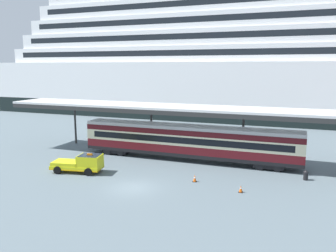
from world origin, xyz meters
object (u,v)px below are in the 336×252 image
traffic_cone_mid (241,189)px  train_carriage (188,141)px  cruise_ship (269,52)px  traffic_cone_near (195,178)px  service_truck (82,163)px  quay_bollard (306,175)px

traffic_cone_mid → train_carriage: bearing=131.8°
train_carriage → traffic_cone_mid: size_ratio=39.37×
cruise_ship → train_carriage: cruise_ship is taller
train_carriage → traffic_cone_mid: 11.34m
cruise_ship → traffic_cone_near: size_ratio=177.03×
train_carriage → traffic_cone_near: bearing=-67.6°
service_truck → traffic_cone_near: 11.88m
train_carriage → traffic_cone_near: 7.88m
cruise_ship → quay_bollard: 45.67m
train_carriage → traffic_cone_near: (2.91, -7.06, -1.97)m
cruise_ship → quay_bollard: bearing=-80.3°
traffic_cone_near → quay_bollard: bearing=23.4°
cruise_ship → train_carriage: bearing=-97.7°
service_truck → cruise_ship: bearing=73.6°
cruise_ship → quay_bollard: cruise_ship is taller
train_carriage → service_truck: train_carriage is taller
cruise_ship → service_truck: bearing=-106.4°
cruise_ship → train_carriage: 42.25m
traffic_cone_near → traffic_cone_mid: (4.53, -1.27, -0.03)m
cruise_ship → traffic_cone_mid: size_ratio=193.02×
cruise_ship → service_truck: size_ratio=22.77×
cruise_ship → traffic_cone_mid: (1.98, -48.61, -13.53)m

